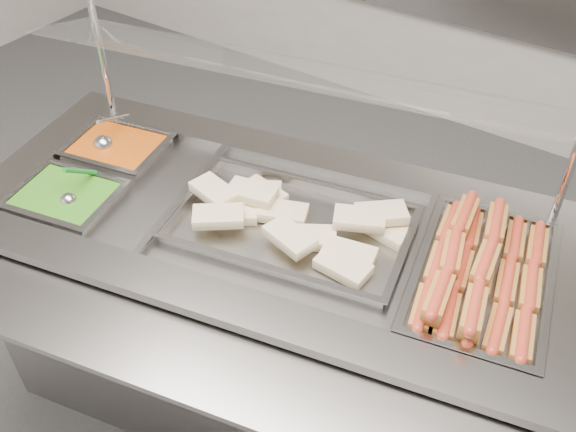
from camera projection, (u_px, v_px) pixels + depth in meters
The scene contains 11 objects.
steam_counter at pixel (275, 315), 2.07m from camera, with size 1.88×1.12×0.84m.
tray_rail at pixel (192, 357), 1.49m from camera, with size 1.69×0.67×0.05m.
sneeze_guard at pixel (300, 75), 1.71m from camera, with size 1.56×0.58×0.41m.
pan_hotdogs at pixel (480, 285), 1.66m from camera, with size 0.42×0.57×0.09m.
pan_wraps at pixel (291, 229), 1.80m from camera, with size 0.70×0.50×0.07m.
pan_beans at pixel (119, 155), 2.08m from camera, with size 0.32×0.28×0.09m.
pan_peas at pixel (68, 204), 1.90m from camera, with size 0.32×0.28×0.09m.
hotdogs_in_buns at pixel (479, 272), 1.63m from camera, with size 0.37×0.52×0.11m.
tortilla_wraps at pixel (294, 218), 1.78m from camera, with size 0.62×0.41×0.07m.
ladle at pixel (104, 143), 2.06m from camera, with size 0.07×0.18×0.13m.
serving_spoon at pixel (71, 196), 1.85m from camera, with size 0.06×0.16×0.13m.
Camera 1 is at (0.92, -0.65, 2.02)m, focal length 40.00 mm.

